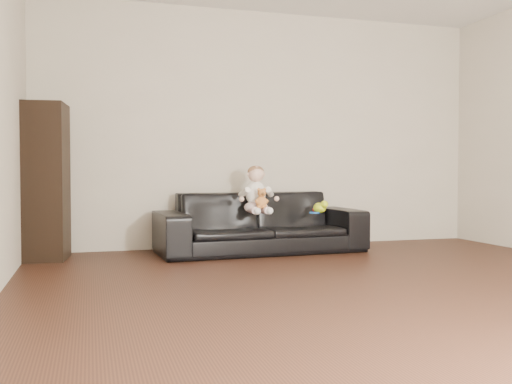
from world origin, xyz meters
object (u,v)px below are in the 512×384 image
object	(u,v)px
toy_green	(320,208)
toy_blue_disc	(314,213)
baby	(256,193)
toy_rattle	(315,210)
sofa	(260,222)
cabinet	(46,182)
teddy_bear	(262,199)

from	to	relation	value
toy_green	toy_blue_disc	size ratio (longest dim) A/B	1.51
baby	toy_blue_disc	distance (m)	0.63
toy_rattle	toy_blue_disc	distance (m)	0.13
sofa	cabinet	distance (m)	2.12
baby	sofa	bearing A→B (deg)	65.08
baby	teddy_bear	size ratio (longest dim) A/B	2.40
toy_rattle	toy_green	bearing A→B (deg)	-87.35
teddy_bear	toy_rattle	size ratio (longest dim) A/B	3.48
cabinet	toy_rattle	distance (m)	2.67
sofa	baby	bearing A→B (deg)	-126.47
sofa	toy_rattle	xyz separation A→B (m)	(0.57, -0.08, 0.13)
sofa	toy_green	distance (m)	0.63
sofa	baby	size ratio (longest dim) A/B	4.34
toy_rattle	baby	bearing A→B (deg)	-177.11
sofa	toy_blue_disc	bearing A→B (deg)	-24.38
cabinet	teddy_bear	distance (m)	2.05
teddy_bear	toy_green	world-z (taller)	teddy_bear
baby	toy_rattle	size ratio (longest dim) A/B	8.35
teddy_bear	toy_blue_disc	size ratio (longest dim) A/B	1.94
baby	toy_green	world-z (taller)	baby
cabinet	toy_blue_disc	world-z (taller)	cabinet
baby	teddy_bear	distance (m)	0.16
sofa	toy_rattle	world-z (taller)	sofa
teddy_bear	toy_green	size ratio (longest dim) A/B	1.29
baby	toy_green	xyz separation A→B (m)	(0.65, -0.08, -0.16)
toy_rattle	toy_blue_disc	size ratio (longest dim) A/B	0.56
baby	toy_green	size ratio (longest dim) A/B	3.09
baby	cabinet	bearing A→B (deg)	-177.61
baby	toy_blue_disc	xyz separation A→B (m)	(0.59, -0.09, -0.21)
toy_green	toy_blue_disc	bearing A→B (deg)	-170.13
cabinet	toy_blue_disc	bearing A→B (deg)	-0.12
cabinet	sofa	bearing A→B (deg)	3.76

